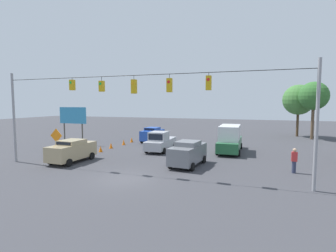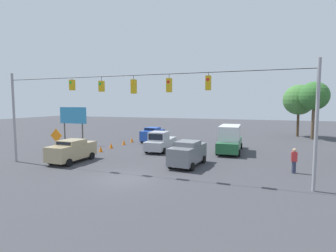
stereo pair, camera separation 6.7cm
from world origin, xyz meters
name	(u,v)px [view 2 (the right image)]	position (x,y,z in m)	size (l,w,h in m)	color
ground_plane	(125,179)	(0.00, 0.00, 0.00)	(140.00, 140.00, 0.00)	#3D3D42
overhead_signal_span	(135,104)	(-0.10, -1.50, 5.06)	(23.37, 0.38, 7.66)	#939399
sedan_tan_parked_shoulder	(72,150)	(6.87, -3.06, 1.01)	(2.16, 4.57, 1.94)	tan
sedan_blue_withflow_far	(153,134)	(4.86, -16.31, 1.01)	(2.12, 4.19, 1.94)	#234CB2
box_truck_green_oncoming_far	(230,139)	(-5.58, -12.43, 1.39)	(2.45, 6.84, 2.81)	#236038
pickup_truck_silver_withflow_mid	(160,142)	(1.55, -10.66, 0.98)	(2.27, 5.59, 2.12)	#A8AAB2
sedan_grey_crossing_near	(188,153)	(-3.01, -5.11, 1.06)	(2.40, 4.64, 2.03)	slate
traffic_cone_nearest	(84,153)	(7.47, -5.49, 0.33)	(0.41, 0.41, 0.65)	orange
traffic_cone_second	(101,149)	(7.21, -7.88, 0.33)	(0.41, 0.41, 0.65)	orange
traffic_cone_third	(111,145)	(7.37, -10.17, 0.33)	(0.41, 0.41, 0.65)	orange
traffic_cone_fourth	(124,142)	(7.23, -12.85, 0.33)	(0.41, 0.41, 0.65)	orange
traffic_cone_fifth	(132,140)	(7.32, -15.12, 0.33)	(0.41, 0.41, 0.65)	orange
roadside_billboard	(73,118)	(13.44, -11.27, 3.33)	(3.87, 0.16, 4.63)	#4C473D
work_zone_sign	(56,138)	(8.80, -3.36, 1.99)	(1.27, 0.06, 2.84)	slate
pedestrian	(294,161)	(-10.96, -5.47, 0.94)	(0.40, 0.28, 1.84)	#2D334C
tree_horizon_left	(299,100)	(-13.95, -29.15, 5.63)	(4.60, 4.60, 7.95)	#4C3823
tree_horizon_right	(314,96)	(-15.50, -26.18, 6.10)	(3.97, 3.97, 8.13)	brown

